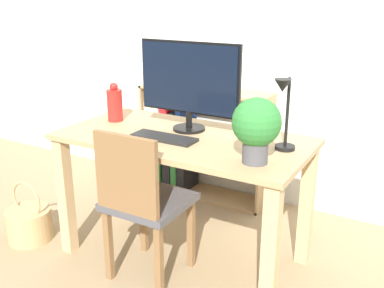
{
  "coord_description": "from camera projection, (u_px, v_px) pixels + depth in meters",
  "views": [
    {
      "loc": [
        1.19,
        -2.0,
        1.5
      ],
      "look_at": [
        0.0,
        0.1,
        0.67
      ],
      "focal_mm": 42.0,
      "sensor_mm": 36.0,
      "label": 1
    }
  ],
  "objects": [
    {
      "name": "ground_plane",
      "position": [
        184.0,
        255.0,
        2.68
      ],
      "size": [
        10.0,
        10.0,
        0.0
      ],
      "primitive_type": "plane",
      "color": "#997F5B"
    },
    {
      "name": "wall_back",
      "position": [
        256.0,
        21.0,
        3.08
      ],
      "size": [
        8.0,
        0.05,
        2.6
      ],
      "color": "silver",
      "rests_on": "ground_plane"
    },
    {
      "name": "desk",
      "position": [
        183.0,
        160.0,
        2.49
      ],
      "size": [
        1.37,
        0.69,
        0.75
      ],
      "color": "tan",
      "rests_on": "ground_plane"
    },
    {
      "name": "monitor",
      "position": [
        189.0,
        81.0,
        2.47
      ],
      "size": [
        0.61,
        0.18,
        0.5
      ],
      "color": "black",
      "rests_on": "desk"
    },
    {
      "name": "keyboard",
      "position": [
        164.0,
        138.0,
        2.39
      ],
      "size": [
        0.36,
        0.12,
        0.02
      ],
      "color": "black",
      "rests_on": "desk"
    },
    {
      "name": "vase",
      "position": [
        115.0,
        104.0,
        2.7
      ],
      "size": [
        0.09,
        0.09,
        0.23
      ],
      "color": "#B2231E",
      "rests_on": "desk"
    },
    {
      "name": "desk_lamp",
      "position": [
        284.0,
        108.0,
        2.12
      ],
      "size": [
        0.1,
        0.19,
        0.37
      ],
      "color": "black",
      "rests_on": "desk"
    },
    {
      "name": "potted_plant",
      "position": [
        256.0,
        126.0,
        2.01
      ],
      "size": [
        0.22,
        0.22,
        0.31
      ],
      "color": "#4C4C51",
      "rests_on": "desk"
    },
    {
      "name": "chair",
      "position": [
        142.0,
        200.0,
        2.32
      ],
      "size": [
        0.4,
        0.4,
        0.86
      ],
      "rotation": [
        0.0,
        0.0,
        -0.1
      ],
      "color": "#4C4C51",
      "rests_on": "ground_plane"
    },
    {
      "name": "bookshelf",
      "position": [
        183.0,
        144.0,
        3.46
      ],
      "size": [
        0.98,
        0.28,
        0.83
      ],
      "color": "tan",
      "rests_on": "ground_plane"
    },
    {
      "name": "basket",
      "position": [
        29.0,
        223.0,
        2.83
      ],
      "size": [
        0.28,
        0.28,
        0.39
      ],
      "color": "tan",
      "rests_on": "ground_plane"
    }
  ]
}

